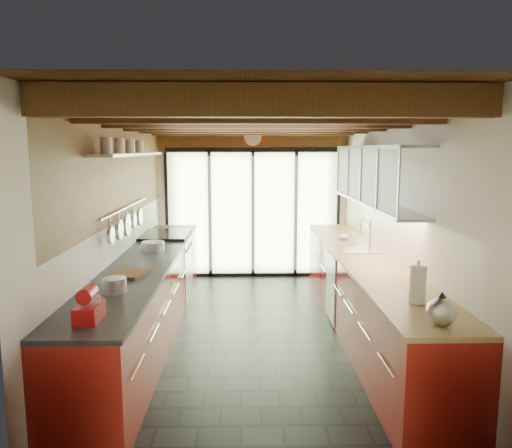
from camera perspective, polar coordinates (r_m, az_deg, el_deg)
The scene contains 18 objects.
ground at distance 6.04m, azimuth 0.04°, elevation -12.39°, with size 5.50×5.50×0.00m, color black.
room_shell at distance 5.66m, azimuth 0.04°, elevation 3.43°, with size 5.50×5.50×5.50m.
ceiling_beams at distance 6.02m, azimuth -0.04°, elevation 11.44°, with size 3.14×5.06×4.90m.
glass_door at distance 8.35m, azimuth -0.36°, elevation 5.14°, with size 2.95×0.10×2.90m.
left_counter at distance 6.00m, azimuth -12.35°, elevation -8.09°, with size 0.68×5.00×0.92m.
range_stove at distance 7.38m, azimuth -10.19°, elevation -4.80°, with size 0.66×0.90×0.97m.
right_counter at distance 6.05m, azimuth 12.31°, elevation -7.94°, with size 0.68×5.00×0.92m.
sink_assembly at distance 6.31m, azimuth 11.73°, elevation -2.56°, with size 0.45×0.52×0.43m.
upper_cabinets_right at distance 6.14m, azimuth 13.50°, elevation 5.44°, with size 0.34×3.00×3.00m.
left_wall_fixtures at distance 5.98m, azimuth -14.26°, elevation 5.29°, with size 0.28×2.60×0.96m.
stand_mixer at distance 3.89m, azimuth -18.54°, elevation -8.93°, with size 0.17×0.29×0.26m.
pot_large at distance 4.55m, azimuth -15.88°, elevation -6.75°, with size 0.21×0.21×0.13m, color silver.
pot_small at distance 6.31m, azimuth -11.67°, elevation -2.45°, with size 0.28×0.28×0.11m, color silver.
cutting_board at distance 5.12m, azimuth -14.18°, elevation -5.53°, with size 0.27×0.38×0.03m, color brown.
kettle at distance 3.83m, azimuth 20.43°, elevation -9.15°, with size 0.27×0.29×0.25m.
paper_towel at distance 4.27m, azimuth 18.00°, elevation -6.66°, with size 0.16×0.16×0.36m.
soap_bottle at distance 6.65m, azimuth 10.90°, elevation -1.49°, with size 0.09×0.09×0.19m, color silver.
bowl at distance 6.99m, azimuth 10.31°, elevation -1.55°, with size 0.23×0.23×0.06m, color silver.
Camera 1 is at (-0.12, -5.64, 2.17)m, focal length 35.00 mm.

